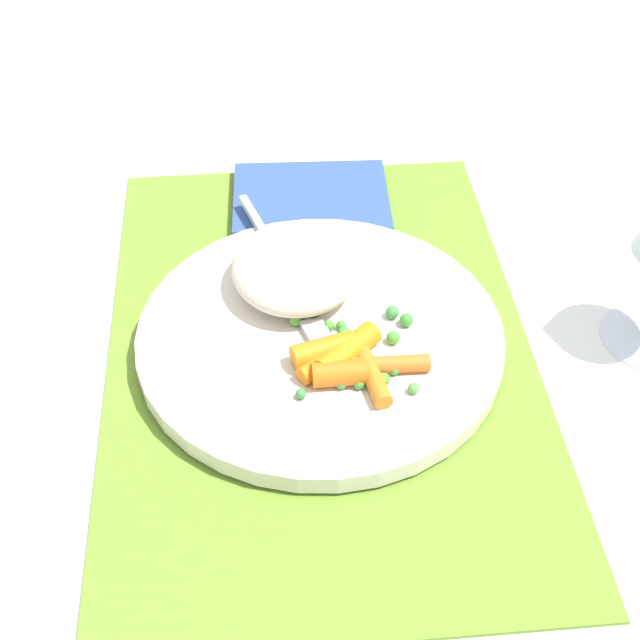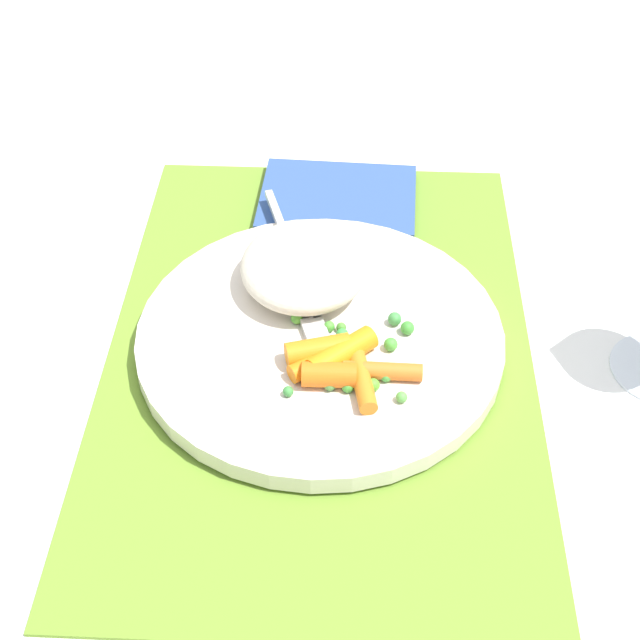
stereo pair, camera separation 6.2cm
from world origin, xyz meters
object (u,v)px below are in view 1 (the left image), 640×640
at_px(plate, 320,337).
at_px(rice_mound, 295,268).
at_px(carrot_portion, 346,361).
at_px(fork, 298,290).
at_px(napkin, 311,198).

distance_m(plate, rice_mound, 0.06).
relative_size(rice_mound, carrot_portion, 1.04).
xyz_separation_m(plate, fork, (-0.04, -0.01, 0.01)).
height_order(plate, rice_mound, rice_mound).
distance_m(carrot_portion, napkin, 0.21).
distance_m(fork, napkin, 0.13).
xyz_separation_m(plate, rice_mound, (-0.05, -0.01, 0.02)).
bearing_deg(plate, fork, -162.54).
bearing_deg(rice_mound, plate, 15.63).
bearing_deg(fork, napkin, 171.15).
distance_m(plate, fork, 0.04).
bearing_deg(fork, carrot_portion, 18.59).
relative_size(plate, fork, 1.31).
xyz_separation_m(plate, napkin, (-0.17, 0.01, -0.00)).
bearing_deg(fork, rice_mound, -174.69).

